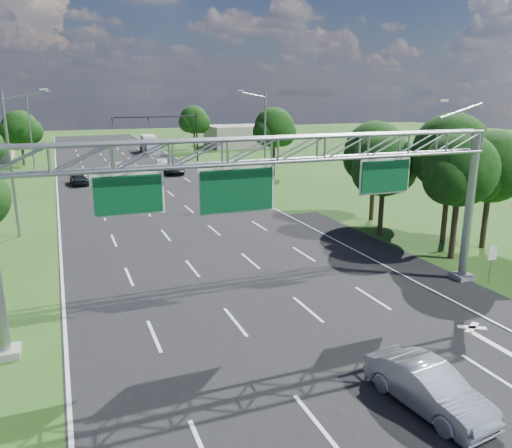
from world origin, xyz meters
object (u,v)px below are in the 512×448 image
regulatory_sign (492,256)px  traffic_signal (173,127)px  box_truck (150,145)px  sign_gantry (276,164)px  silver_sedan (429,387)px

regulatory_sign → traffic_signal: 54.37m
regulatory_sign → box_truck: (-6.16, 67.47, -0.12)m
sign_gantry → silver_sedan: bearing=-79.6°
sign_gantry → regulatory_sign: bearing=-4.8°
traffic_signal → silver_sedan: bearing=-95.2°
box_truck → regulatory_sign: bearing=-81.5°
traffic_signal → silver_sedan: (-5.57, -61.62, -4.43)m
regulatory_sign → silver_sedan: bearing=-144.1°
regulatory_sign → box_truck: bearing=95.2°
traffic_signal → sign_gantry: bearing=-97.7°
sign_gantry → traffic_signal: 53.51m
silver_sedan → box_truck: (4.33, 75.07, 0.66)m
traffic_signal → box_truck: bearing=95.3°
sign_gantry → traffic_signal: size_ratio=1.92×
traffic_signal → box_truck: 14.02m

